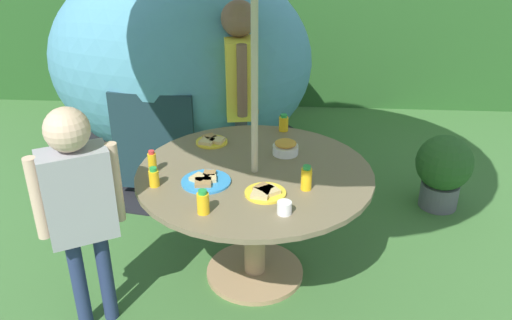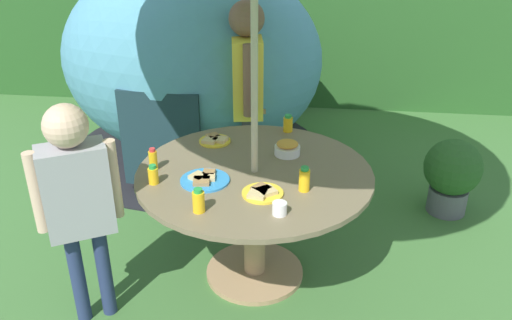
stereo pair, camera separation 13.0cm
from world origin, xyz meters
name	(u,v)px [view 1 (the left image)]	position (x,y,z in m)	size (l,w,h in m)	color
ground_plane	(255,275)	(0.00, 0.00, -0.01)	(10.00, 10.00, 0.02)	#3D6B33
hedge_backdrop	(276,17)	(0.00, 3.15, 0.87)	(9.00, 0.70, 1.74)	#285623
garden_table	(255,198)	(0.00, 0.00, 0.52)	(1.27, 1.27, 0.69)	tan
wooden_chair	(214,116)	(-0.39, 1.20, 0.51)	(0.66, 0.61, 0.91)	#93704C
dome_tent	(181,61)	(-0.72, 1.65, 0.80)	(2.31, 2.31, 1.62)	teal
potted_plant	(443,169)	(1.26, 0.86, 0.30)	(0.39, 0.39, 0.54)	#595960
child_in_yellow_shirt	(240,76)	(-0.17, 0.99, 0.90)	(0.26, 0.47, 1.41)	#3F3F47
child_in_grey_shirt	(78,195)	(-0.79, -0.44, 0.76)	(0.36, 0.30, 1.20)	navy
snack_bowl	(285,148)	(0.16, 0.22, 0.73)	(0.15, 0.15, 0.08)	white
plate_mid_left	(206,181)	(-0.24, -0.14, 0.70)	(0.26, 0.26, 0.03)	#338CD8
plate_center_back	(212,141)	(-0.28, 0.34, 0.70)	(0.19, 0.19, 0.03)	yellow
plate_mid_right	(265,192)	(0.07, -0.24, 0.70)	(0.21, 0.21, 0.03)	yellow
juice_bottle_near_left	(152,162)	(-0.54, -0.04, 0.74)	(0.05, 0.05, 0.12)	yellow
juice_bottle_near_right	(203,202)	(-0.21, -0.43, 0.74)	(0.06, 0.06, 0.12)	yellow
juice_bottle_far_left	(306,178)	(0.27, -0.18, 0.75)	(0.06, 0.06, 0.13)	yellow
juice_bottle_far_right	(154,178)	(-0.50, -0.19, 0.73)	(0.05, 0.05, 0.10)	yellow
juice_bottle_center_front	(284,123)	(0.14, 0.56, 0.74)	(0.06, 0.06, 0.11)	yellow
cup_near	(284,208)	(0.17, -0.41, 0.72)	(0.07, 0.07, 0.06)	white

